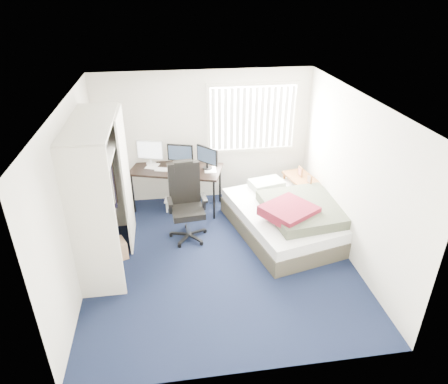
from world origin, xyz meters
TOP-DOWN VIEW (x-y plane):
  - ground at (0.00, 0.00)m, footprint 4.20×4.20m
  - room_shell at (0.00, 0.00)m, footprint 4.20×4.20m
  - window_assembly at (0.90, 2.04)m, footprint 1.72×0.09m
  - closet at (-1.67, 0.27)m, footprint 0.64×1.84m
  - desk at (-0.57, 1.75)m, footprint 1.79×1.22m
  - office_chair at (-0.46, 0.73)m, footprint 0.67×0.67m
  - footstool at (-0.68, 1.60)m, footprint 0.32×0.28m
  - nightstand at (1.75, 1.34)m, footprint 0.61×0.96m
  - bed at (1.27, 0.58)m, footprint 2.07×2.47m
  - pine_box at (-1.65, 0.25)m, footprint 0.46×0.41m

SIDE VIEW (x-z plane):
  - ground at x=0.00m, z-range 0.00..0.00m
  - pine_box at x=-1.65m, z-range 0.00..0.29m
  - footstool at x=-0.68m, z-range 0.06..0.30m
  - bed at x=1.27m, z-range -0.06..0.65m
  - office_chair at x=-0.46m, z-range -0.15..1.16m
  - nightstand at x=1.75m, z-range 0.15..0.94m
  - desk at x=-0.57m, z-range 0.19..1.46m
  - closet at x=-1.67m, z-range 0.24..2.46m
  - room_shell at x=0.00m, z-range -0.59..3.61m
  - window_assembly at x=0.90m, z-range 0.94..2.26m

